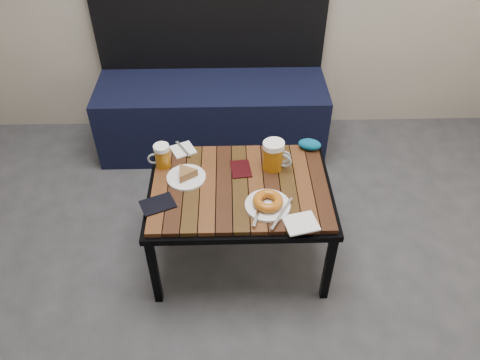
{
  "coord_description": "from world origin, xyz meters",
  "views": [
    {
      "loc": [
        -0.07,
        -0.76,
        1.9
      ],
      "look_at": [
        -0.03,
        0.81,
        0.5
      ],
      "focal_mm": 35.0,
      "sensor_mm": 36.0,
      "label": 1
    }
  ],
  "objects_px": {
    "beer_mug_left": "(162,156)",
    "beer_mug_right": "(274,155)",
    "plate_bagel": "(268,203)",
    "knit_pouch": "(310,144)",
    "cafe_table": "(240,192)",
    "passport_burgundy": "(241,169)",
    "beer_mug_centre": "(273,156)",
    "bench": "(212,107)",
    "passport_navy": "(158,204)",
    "plate_pie": "(186,175)"
  },
  "relations": [
    {
      "from": "plate_bagel",
      "to": "bench",
      "type": "bearing_deg",
      "value": 103.66
    },
    {
      "from": "bench",
      "to": "cafe_table",
      "type": "relative_size",
      "value": 1.67
    },
    {
      "from": "beer_mug_left",
      "to": "knit_pouch",
      "type": "relative_size",
      "value": 1.05
    },
    {
      "from": "passport_navy",
      "to": "bench",
      "type": "bearing_deg",
      "value": 144.9
    },
    {
      "from": "beer_mug_left",
      "to": "passport_burgundy",
      "type": "relative_size",
      "value": 0.93
    },
    {
      "from": "plate_pie",
      "to": "bench",
      "type": "bearing_deg",
      "value": 83.98
    },
    {
      "from": "cafe_table",
      "to": "beer_mug_left",
      "type": "distance_m",
      "value": 0.4
    },
    {
      "from": "beer_mug_right",
      "to": "plate_bagel",
      "type": "bearing_deg",
      "value": -74.16
    },
    {
      "from": "plate_bagel",
      "to": "knit_pouch",
      "type": "bearing_deg",
      "value": 59.8
    },
    {
      "from": "cafe_table",
      "to": "passport_burgundy",
      "type": "distance_m",
      "value": 0.12
    },
    {
      "from": "beer_mug_right",
      "to": "beer_mug_centre",
      "type": "bearing_deg",
      "value": -157.36
    },
    {
      "from": "plate_pie",
      "to": "passport_burgundy",
      "type": "bearing_deg",
      "value": 12.86
    },
    {
      "from": "plate_pie",
      "to": "passport_navy",
      "type": "xyz_separation_m",
      "value": [
        -0.11,
        -0.17,
        -0.02
      ]
    },
    {
      "from": "beer_mug_centre",
      "to": "cafe_table",
      "type": "bearing_deg",
      "value": -146.22
    },
    {
      "from": "cafe_table",
      "to": "bench",
      "type": "bearing_deg",
      "value": 99.01
    },
    {
      "from": "beer_mug_left",
      "to": "beer_mug_centre",
      "type": "relative_size",
      "value": 0.81
    },
    {
      "from": "bench",
      "to": "passport_burgundy",
      "type": "distance_m",
      "value": 0.89
    },
    {
      "from": "cafe_table",
      "to": "passport_navy",
      "type": "relative_size",
      "value": 5.88
    },
    {
      "from": "cafe_table",
      "to": "passport_burgundy",
      "type": "relative_size",
      "value": 6.62
    },
    {
      "from": "bench",
      "to": "knit_pouch",
      "type": "height_order",
      "value": "bench"
    },
    {
      "from": "beer_mug_centre",
      "to": "plate_pie",
      "type": "bearing_deg",
      "value": -173.42
    },
    {
      "from": "plate_pie",
      "to": "plate_bagel",
      "type": "height_order",
      "value": "plate_bagel"
    },
    {
      "from": "beer_mug_left",
      "to": "plate_bagel",
      "type": "relative_size",
      "value": 0.48
    },
    {
      "from": "beer_mug_left",
      "to": "beer_mug_right",
      "type": "bearing_deg",
      "value": 167.86
    },
    {
      "from": "beer_mug_left",
      "to": "cafe_table",
      "type": "bearing_deg",
      "value": 149.35
    },
    {
      "from": "beer_mug_right",
      "to": "passport_burgundy",
      "type": "relative_size",
      "value": 1.17
    },
    {
      "from": "bench",
      "to": "beer_mug_right",
      "type": "relative_size",
      "value": 9.43
    },
    {
      "from": "beer_mug_right",
      "to": "beer_mug_left",
      "type": "bearing_deg",
      "value": -157.02
    },
    {
      "from": "beer_mug_left",
      "to": "passport_navy",
      "type": "bearing_deg",
      "value": 81.52
    },
    {
      "from": "beer_mug_right",
      "to": "plate_pie",
      "type": "bearing_deg",
      "value": -144.68
    },
    {
      "from": "beer_mug_right",
      "to": "knit_pouch",
      "type": "distance_m",
      "value": 0.24
    },
    {
      "from": "beer_mug_left",
      "to": "plate_pie",
      "type": "relative_size",
      "value": 0.66
    },
    {
      "from": "bench",
      "to": "plate_pie",
      "type": "distance_m",
      "value": 0.94
    },
    {
      "from": "bench",
      "to": "plate_pie",
      "type": "height_order",
      "value": "bench"
    },
    {
      "from": "beer_mug_right",
      "to": "passport_navy",
      "type": "bearing_deg",
      "value": -129.58
    },
    {
      "from": "plate_pie",
      "to": "passport_burgundy",
      "type": "height_order",
      "value": "plate_pie"
    },
    {
      "from": "knit_pouch",
      "to": "beer_mug_right",
      "type": "bearing_deg",
      "value": -142.43
    },
    {
      "from": "bench",
      "to": "plate_bagel",
      "type": "xyz_separation_m",
      "value": [
        0.27,
        -1.1,
        0.22
      ]
    },
    {
      "from": "bench",
      "to": "plate_pie",
      "type": "xyz_separation_m",
      "value": [
        -0.1,
        -0.9,
        0.22
      ]
    },
    {
      "from": "plate_bagel",
      "to": "passport_burgundy",
      "type": "distance_m",
      "value": 0.27
    },
    {
      "from": "beer_mug_left",
      "to": "beer_mug_right",
      "type": "relative_size",
      "value": 0.8
    },
    {
      "from": "beer_mug_right",
      "to": "plate_bagel",
      "type": "height_order",
      "value": "beer_mug_right"
    },
    {
      "from": "beer_mug_centre",
      "to": "passport_burgundy",
      "type": "distance_m",
      "value": 0.16
    },
    {
      "from": "plate_bagel",
      "to": "beer_mug_centre",
      "type": "bearing_deg",
      "value": 81.35
    },
    {
      "from": "cafe_table",
      "to": "plate_pie",
      "type": "xyz_separation_m",
      "value": [
        -0.25,
        0.05,
        0.06
      ]
    },
    {
      "from": "beer_mug_centre",
      "to": "plate_bagel",
      "type": "bearing_deg",
      "value": -101.51
    },
    {
      "from": "bench",
      "to": "plate_bagel",
      "type": "bearing_deg",
      "value": -76.34
    },
    {
      "from": "beer_mug_left",
      "to": "plate_pie",
      "type": "bearing_deg",
      "value": 131.6
    },
    {
      "from": "cafe_table",
      "to": "passport_burgundy",
      "type": "bearing_deg",
      "value": 86.51
    },
    {
      "from": "cafe_table",
      "to": "beer_mug_centre",
      "type": "xyz_separation_m",
      "value": [
        0.16,
        0.12,
        0.12
      ]
    }
  ]
}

